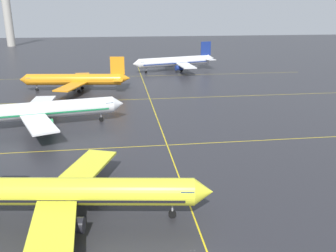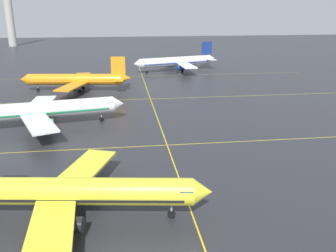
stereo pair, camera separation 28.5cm
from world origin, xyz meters
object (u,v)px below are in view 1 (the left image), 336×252
Objects in this scene: airliner_front_gate at (74,192)px; airliner_third_row at (76,80)px; airliner_far_left_stand at (176,62)px; control_tower at (6,6)px; airliner_second_row at (41,110)px.

airliner_third_row reaches higher than airliner_front_gate.
airliner_front_gate is 107.64m from airliner_far_left_stand.
control_tower reaches higher than airliner_third_row.
control_tower is (-53.10, 178.95, 21.44)m from airliner_second_row.
control_tower is at bearing 111.43° from airliner_third_row.
airliner_third_row is 0.77× the size of control_tower.
airliner_third_row is (-7.15, 71.35, 0.09)m from airliner_front_gate.
airliner_front_gate is 0.94× the size of airliner_second_row.
airliner_front_gate is 0.93× the size of airliner_far_left_stand.
airliner_front_gate is at bearing -73.52° from control_tower.
airliner_third_row is at bearing 84.05° from airliner_second_row.
airliner_front_gate is 71.71m from airliner_third_row.
airliner_third_row is 0.95× the size of airliner_far_left_stand.
airliner_third_row is (3.60, 34.50, -0.14)m from airliner_second_row.
airliner_second_row is (-10.75, 36.85, 0.23)m from airliner_front_gate.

